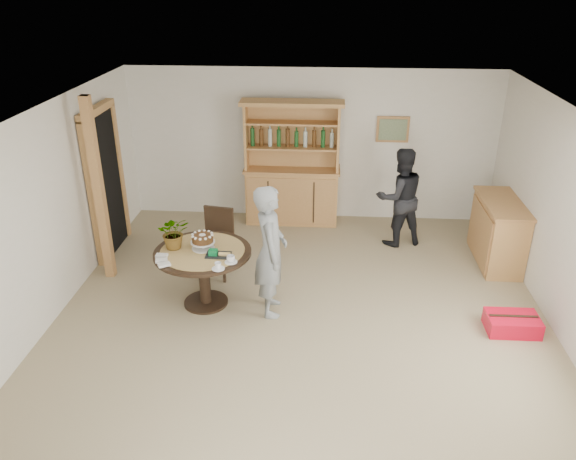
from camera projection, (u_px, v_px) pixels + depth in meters
The scene contains 17 objects.
ground at pixel (299, 334), 6.59m from camera, with size 7.00×7.00×0.00m, color tan.
room_shell at pixel (301, 196), 5.86m from camera, with size 6.04×7.04×2.52m.
doorway at pixel (105, 180), 8.12m from camera, with size 0.13×1.10×2.18m.
pine_post at pixel (99, 192), 7.32m from camera, with size 0.12×0.12×2.50m, color #BD814F.
hutch at pixel (292, 182), 9.25m from camera, with size 1.62×0.54×2.04m.
sideboard at pixel (498, 232), 8.02m from camera, with size 0.54×1.26×0.94m.
dining_table at pixel (203, 261), 6.94m from camera, with size 1.20×1.20×0.76m.
dining_chair at pixel (217, 237), 7.71m from camera, with size 0.49×0.49×0.95m.
birthday_cake at pixel (203, 240), 6.87m from camera, with size 0.30×0.30×0.20m.
flower_vase at pixel (174, 232), 6.85m from camera, with size 0.38×0.33×0.42m, color #3F7233.
gift_tray at pixel (218, 254), 6.74m from camera, with size 0.30×0.20×0.08m.
coffee_cup_a at pixel (231, 259), 6.58m from camera, with size 0.15×0.15×0.09m.
coffee_cup_b at pixel (218, 266), 6.43m from camera, with size 0.15×0.15×0.08m.
napkins at pixel (162, 260), 6.61m from camera, with size 0.24×0.33×0.03m.
teen_boy at pixel (270, 251), 6.70m from camera, with size 0.61×0.40×1.66m, color gray.
adult_person at pixel (400, 197), 8.45m from camera, with size 0.74×0.58×1.53m, color black.
red_suitcase at pixel (512, 323), 6.60m from camera, with size 0.60×0.41×0.21m.
Camera 1 is at (0.26, -5.45, 3.90)m, focal length 35.00 mm.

